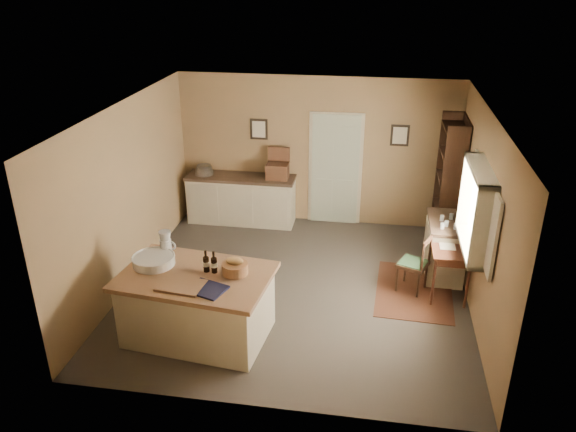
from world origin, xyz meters
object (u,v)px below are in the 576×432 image
at_px(work_island, 197,303).
at_px(sideboard, 242,198).
at_px(writing_desk, 450,251).
at_px(right_cabinet, 445,247).
at_px(shelving_unit, 452,182).
at_px(desk_chair, 413,264).

xyz_separation_m(work_island, sideboard, (-0.26, 3.54, -0.00)).
distance_m(work_island, sideboard, 3.55).
bearing_deg(work_island, sideboard, 100.71).
height_order(writing_desk, right_cabinet, right_cabinet).
distance_m(right_cabinet, shelving_unit, 1.36).
bearing_deg(right_cabinet, work_island, -146.86).
relative_size(sideboard, shelving_unit, 0.92).
bearing_deg(right_cabinet, desk_chair, -131.41).
distance_m(sideboard, right_cabinet, 3.81).
bearing_deg(desk_chair, work_island, -127.66).
distance_m(writing_desk, shelving_unit, 1.79).
height_order(desk_chair, right_cabinet, right_cabinet).
relative_size(sideboard, right_cabinet, 1.99).
height_order(work_island, right_cabinet, work_island).
xyz_separation_m(writing_desk, right_cabinet, (-0.00, 0.55, -0.21)).
height_order(desk_chair, shelving_unit, shelving_unit).
distance_m(work_island, desk_chair, 3.20).
relative_size(work_island, writing_desk, 2.25).
xyz_separation_m(sideboard, desk_chair, (3.04, -1.96, -0.05)).
bearing_deg(work_island, writing_desk, 32.52).
relative_size(work_island, desk_chair, 2.31).
relative_size(work_island, right_cabinet, 1.98).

